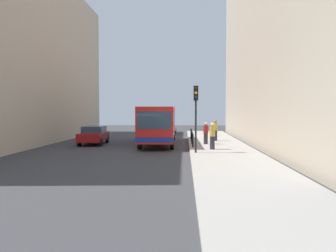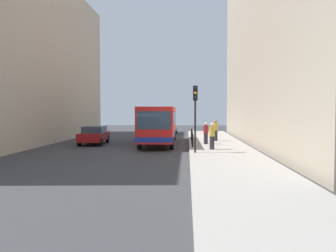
% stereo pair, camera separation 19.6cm
% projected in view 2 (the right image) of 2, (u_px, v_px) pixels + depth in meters
% --- Properties ---
extents(ground_plane, '(80.00, 80.00, 0.00)m').
position_uv_depth(ground_plane, '(143.00, 150.00, 24.14)').
color(ground_plane, '#38383A').
extents(sidewalk, '(4.40, 40.00, 0.15)m').
position_uv_depth(sidewalk, '(221.00, 149.00, 23.84)').
color(sidewalk, '#9E9991').
rests_on(sidewalk, ground).
extents(building_left, '(7.00, 32.00, 14.64)m').
position_uv_depth(building_left, '(9.00, 54.00, 28.43)').
color(building_left, '#B2A38C').
rests_on(building_left, ground).
extents(building_right, '(7.00, 32.00, 16.84)m').
position_uv_depth(building_right, '(296.00, 38.00, 27.11)').
color(building_right, '#B2A38C').
rests_on(building_right, ground).
extents(bus, '(2.70, 11.06, 3.00)m').
position_uv_depth(bus, '(159.00, 123.00, 28.44)').
color(bus, red).
rests_on(bus, ground).
extents(car_beside_bus, '(2.04, 4.48, 1.48)m').
position_uv_depth(car_beside_bus, '(94.00, 135.00, 28.23)').
color(car_beside_bus, maroon).
rests_on(car_beside_bus, ground).
extents(car_behind_bus, '(1.99, 4.46, 1.48)m').
position_uv_depth(car_behind_bus, '(168.00, 127.00, 40.09)').
color(car_behind_bus, '#A5A8AD').
rests_on(car_behind_bus, ground).
extents(traffic_light, '(0.28, 0.33, 4.10)m').
position_uv_depth(traffic_light, '(195.00, 106.00, 21.26)').
color(traffic_light, black).
rests_on(traffic_light, sidewalk).
extents(bollard_near, '(0.11, 0.11, 0.95)m').
position_uv_depth(bollard_near, '(193.00, 141.00, 24.50)').
color(bollard_near, black).
rests_on(bollard_near, sidewalk).
extents(bollard_mid, '(0.11, 0.11, 0.95)m').
position_uv_depth(bollard_mid, '(192.00, 138.00, 26.77)').
color(bollard_mid, black).
rests_on(bollard_mid, sidewalk).
extents(bollard_far, '(0.11, 0.11, 0.95)m').
position_uv_depth(bollard_far, '(192.00, 136.00, 29.05)').
color(bollard_far, black).
rests_on(bollard_far, sidewalk).
extents(bollard_farthest, '(0.11, 0.11, 0.95)m').
position_uv_depth(bollard_farthest, '(191.00, 134.00, 31.33)').
color(bollard_farthest, black).
rests_on(bollard_farthest, sidewalk).
extents(pedestrian_near_signal, '(0.38, 0.38, 1.78)m').
position_uv_depth(pedestrian_near_signal, '(212.00, 136.00, 23.18)').
color(pedestrian_near_signal, '#26262D').
rests_on(pedestrian_near_signal, sidewalk).
extents(pedestrian_mid_sidewalk, '(0.38, 0.38, 1.67)m').
position_uv_depth(pedestrian_mid_sidewalk, '(206.00, 133.00, 26.86)').
color(pedestrian_mid_sidewalk, '#26262D').
rests_on(pedestrian_mid_sidewalk, sidewalk).
extents(pedestrian_far_sidewalk, '(0.38, 0.38, 1.79)m').
position_uv_depth(pedestrian_far_sidewalk, '(216.00, 130.00, 29.67)').
color(pedestrian_far_sidewalk, '#26262D').
rests_on(pedestrian_far_sidewalk, sidewalk).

